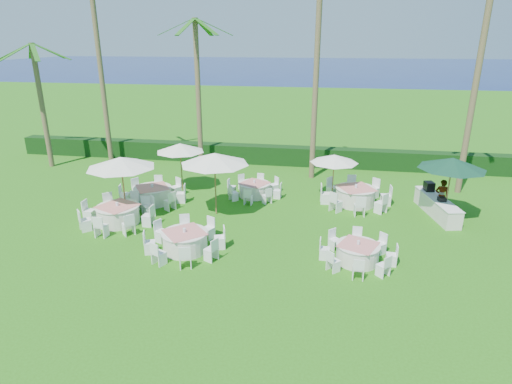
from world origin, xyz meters
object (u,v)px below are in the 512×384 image
umbrella_d (334,159)px  umbrella_green (452,163)px  banquet_table_d (153,194)px  banquet_table_e (254,189)px  banquet_table_b (185,241)px  umbrella_b (215,159)px  buffet_table (437,206)px  umbrella_a (121,162)px  banquet_table_a (118,214)px  staff_person (441,196)px  banquet_table_f (355,195)px  umbrella_c (180,148)px  banquet_table_c (358,253)px

umbrella_d → umbrella_green: 5.45m
banquet_table_d → banquet_table_e: size_ratio=1.14×
banquet_table_b → umbrella_b: umbrella_b is taller
banquet_table_b → buffet_table: (10.52, 5.52, 0.03)m
banquet_table_d → umbrella_green: size_ratio=1.12×
umbrella_a → banquet_table_e: bearing=34.0°
banquet_table_a → banquet_table_b: size_ratio=1.08×
umbrella_a → umbrella_green: (14.65, 2.21, 0.05)m
banquet_table_e → staff_person: staff_person is taller
umbrella_d → staff_person: size_ratio=1.48×
banquet_table_f → buffet_table: 3.79m
banquet_table_d → umbrella_d: (8.95, 2.09, 1.73)m
banquet_table_b → banquet_table_f: 9.25m
banquet_table_e → umbrella_d: 4.44m
umbrella_c → buffet_table: 13.21m
banquet_table_c → umbrella_b: bearing=150.5°
banquet_table_b → banquet_table_d: 5.77m
umbrella_b → umbrella_green: bearing=6.6°
umbrella_a → staff_person: (14.62, 3.00, -1.79)m
staff_person → banquet_table_e: bearing=-3.1°
banquet_table_a → umbrella_c: 5.36m
banquet_table_d → banquet_table_a: bearing=-101.0°
banquet_table_e → staff_person: (9.15, -0.69, 0.44)m
umbrella_green → banquet_table_e: bearing=170.8°
umbrella_b → banquet_table_f: bearing=20.3°
banquet_table_c → umbrella_green: umbrella_green is taller
staff_person → banquet_table_f: bearing=-4.6°
umbrella_c → umbrella_a: bearing=-109.2°
banquet_table_e → umbrella_c: umbrella_c is taller
banquet_table_a → umbrella_a: (-0.04, 0.82, 2.17)m
banquet_table_a → banquet_table_f: size_ratio=0.95×
banquet_table_f → staff_person: 3.99m
umbrella_green → buffet_table: bearing=120.5°
banquet_table_d → banquet_table_e: banquet_table_d is taller
banquet_table_c → banquet_table_e: 8.07m
banquet_table_b → banquet_table_c: 6.62m
banquet_table_a → banquet_table_d: (0.53, 2.69, -0.01)m
banquet_table_d → banquet_table_b: bearing=-55.1°
banquet_table_d → umbrella_c: bearing=68.6°
umbrella_d → banquet_table_d: bearing=-166.9°
banquet_table_b → banquet_table_e: 6.74m
umbrella_c → umbrella_green: (13.26, -1.77, 0.27)m
umbrella_c → banquet_table_c: bearing=-36.0°
banquet_table_a → banquet_table_c: (10.44, -1.81, -0.07)m
banquet_table_d → umbrella_a: umbrella_a is taller
banquet_table_a → banquet_table_e: 7.06m
umbrella_a → staff_person: size_ratio=1.89×
banquet_table_d → staff_person: bearing=4.6°
banquet_table_f → umbrella_b: umbrella_b is taller
banquet_table_a → banquet_table_e: banquet_table_a is taller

